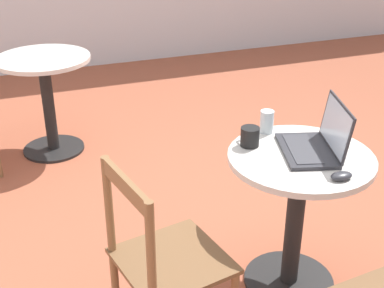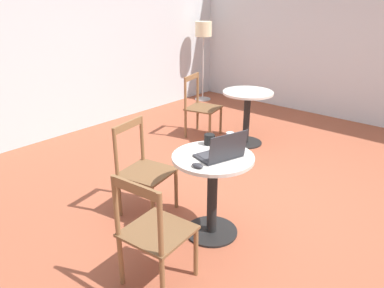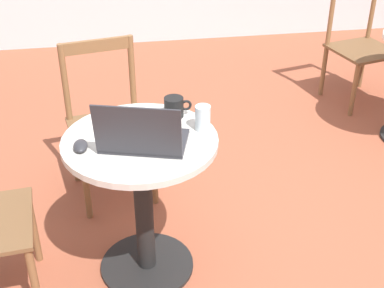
{
  "view_description": "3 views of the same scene",
  "coord_description": "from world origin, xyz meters",
  "px_view_note": "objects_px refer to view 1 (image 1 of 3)",
  "views": [
    {
      "loc": [
        -2.62,
        1.23,
        1.89
      ],
      "look_at": [
        -0.44,
        0.43,
        0.73
      ],
      "focal_mm": 50.0,
      "sensor_mm": 36.0,
      "label": 1
    },
    {
      "loc": [
        -2.96,
        -1.7,
        2.0
      ],
      "look_at": [
        -0.51,
        0.44,
        0.66
      ],
      "focal_mm": 35.0,
      "sensor_mm": 36.0,
      "label": 2
    },
    {
      "loc": [
        -0.85,
        -1.98,
        1.92
      ],
      "look_at": [
        -0.49,
        0.16,
        0.61
      ],
      "focal_mm": 50.0,
      "sensor_mm": 36.0,
      "label": 3
    }
  ],
  "objects_px": {
    "mouse": "(341,176)",
    "cafe_table_mid": "(46,87)",
    "laptop": "(316,142)",
    "drinking_glass": "(267,122)",
    "chair_near_back": "(163,261)",
    "cafe_table_near": "(297,198)",
    "mug": "(250,136)"
  },
  "relations": [
    {
      "from": "cafe_table_near",
      "to": "chair_near_back",
      "type": "xyz_separation_m",
      "value": [
        -0.14,
        0.72,
        -0.08
      ]
    },
    {
      "from": "cafe_table_mid",
      "to": "laptop",
      "type": "relative_size",
      "value": 1.81
    },
    {
      "from": "laptop",
      "to": "mouse",
      "type": "relative_size",
      "value": 4.13
    },
    {
      "from": "laptop",
      "to": "drinking_glass",
      "type": "height_order",
      "value": "laptop"
    },
    {
      "from": "drinking_glass",
      "to": "mug",
      "type": "bearing_deg",
      "value": 126.19
    },
    {
      "from": "cafe_table_near",
      "to": "cafe_table_mid",
      "type": "xyz_separation_m",
      "value": [
        1.97,
        0.95,
        0.0
      ]
    },
    {
      "from": "laptop",
      "to": "chair_near_back",
      "type": "bearing_deg",
      "value": 100.38
    },
    {
      "from": "laptop",
      "to": "drinking_glass",
      "type": "distance_m",
      "value": 0.3
    },
    {
      "from": "laptop",
      "to": "mouse",
      "type": "bearing_deg",
      "value": 172.77
    },
    {
      "from": "mug",
      "to": "drinking_glass",
      "type": "xyz_separation_m",
      "value": [
        0.11,
        -0.14,
        0.01
      ]
    },
    {
      "from": "mouse",
      "to": "cafe_table_mid",
      "type": "bearing_deg",
      "value": 24.15
    },
    {
      "from": "cafe_table_mid",
      "to": "chair_near_back",
      "type": "height_order",
      "value": "chair_near_back"
    },
    {
      "from": "cafe_table_near",
      "to": "mouse",
      "type": "xyz_separation_m",
      "value": [
        -0.25,
        -0.04,
        0.24
      ]
    },
    {
      "from": "chair_near_back",
      "to": "laptop",
      "type": "distance_m",
      "value": 0.89
    },
    {
      "from": "laptop",
      "to": "mouse",
      "type": "height_order",
      "value": "laptop"
    },
    {
      "from": "chair_near_back",
      "to": "laptop",
      "type": "relative_size",
      "value": 2.15
    },
    {
      "from": "cafe_table_mid",
      "to": "mug",
      "type": "bearing_deg",
      "value": -156.76
    },
    {
      "from": "drinking_glass",
      "to": "chair_near_back",
      "type": "bearing_deg",
      "value": 121.58
    },
    {
      "from": "mouse",
      "to": "mug",
      "type": "relative_size",
      "value": 0.78
    },
    {
      "from": "cafe_table_mid",
      "to": "drinking_glass",
      "type": "height_order",
      "value": "drinking_glass"
    },
    {
      "from": "laptop",
      "to": "drinking_glass",
      "type": "bearing_deg",
      "value": 22.31
    },
    {
      "from": "cafe_table_mid",
      "to": "cafe_table_near",
      "type": "bearing_deg",
      "value": -154.24
    },
    {
      "from": "cafe_table_near",
      "to": "mouse",
      "type": "bearing_deg",
      "value": -169.95
    },
    {
      "from": "cafe_table_near",
      "to": "laptop",
      "type": "xyz_separation_m",
      "value": [
        0.01,
        -0.08,
        0.28
      ]
    },
    {
      "from": "chair_near_back",
      "to": "drinking_glass",
      "type": "xyz_separation_m",
      "value": [
        0.42,
        -0.68,
        0.36
      ]
    },
    {
      "from": "mug",
      "to": "laptop",
      "type": "bearing_deg",
      "value": -123.2
    },
    {
      "from": "mouse",
      "to": "drinking_glass",
      "type": "height_order",
      "value": "drinking_glass"
    },
    {
      "from": "cafe_table_mid",
      "to": "mouse",
      "type": "height_order",
      "value": "mouse"
    },
    {
      "from": "cafe_table_near",
      "to": "chair_near_back",
      "type": "relative_size",
      "value": 0.84
    },
    {
      "from": "cafe_table_mid",
      "to": "mug",
      "type": "distance_m",
      "value": 1.98
    },
    {
      "from": "cafe_table_near",
      "to": "mug",
      "type": "xyz_separation_m",
      "value": [
        0.18,
        0.18,
        0.28
      ]
    },
    {
      "from": "cafe_table_mid",
      "to": "mouse",
      "type": "bearing_deg",
      "value": -155.85
    }
  ]
}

